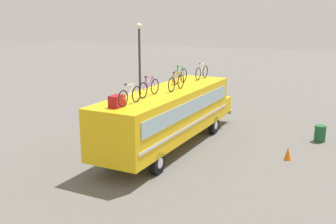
{
  "coord_description": "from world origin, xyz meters",
  "views": [
    {
      "loc": [
        -16.6,
        -8.52,
        6.36
      ],
      "look_at": [
        0.04,
        0.0,
        1.82
      ],
      "focal_mm": 42.79,
      "sensor_mm": 36.0,
      "label": 1
    }
  ],
  "objects_px": {
    "luggage_bag_1": "(117,101)",
    "street_lamp": "(140,62)",
    "trash_bin": "(320,133)",
    "traffic_cone": "(288,154)",
    "rooftop_bicycle_5": "(202,72)",
    "rooftop_bicycle_4": "(180,76)",
    "rooftop_bicycle_2": "(149,88)",
    "rooftop_bicycle_3": "(176,82)",
    "bus": "(170,113)",
    "rooftop_bicycle_1": "(130,95)"
  },
  "relations": [
    {
      "from": "rooftop_bicycle_2",
      "to": "traffic_cone",
      "type": "bearing_deg",
      "value": -64.75
    },
    {
      "from": "luggage_bag_1",
      "to": "rooftop_bicycle_2",
      "type": "bearing_deg",
      "value": -0.92
    },
    {
      "from": "bus",
      "to": "traffic_cone",
      "type": "height_order",
      "value": "bus"
    },
    {
      "from": "luggage_bag_1",
      "to": "rooftop_bicycle_1",
      "type": "distance_m",
      "value": 0.66
    },
    {
      "from": "trash_bin",
      "to": "traffic_cone",
      "type": "distance_m",
      "value": 3.68
    },
    {
      "from": "rooftop_bicycle_3",
      "to": "trash_bin",
      "type": "height_order",
      "value": "rooftop_bicycle_3"
    },
    {
      "from": "rooftop_bicycle_4",
      "to": "street_lamp",
      "type": "bearing_deg",
      "value": 58.8
    },
    {
      "from": "bus",
      "to": "rooftop_bicycle_2",
      "type": "xyz_separation_m",
      "value": [
        -1.88,
        0.07,
        1.53
      ]
    },
    {
      "from": "rooftop_bicycle_3",
      "to": "rooftop_bicycle_5",
      "type": "xyz_separation_m",
      "value": [
        3.72,
        0.24,
        0.01
      ]
    },
    {
      "from": "bus",
      "to": "luggage_bag_1",
      "type": "relative_size",
      "value": 19.02
    },
    {
      "from": "rooftop_bicycle_5",
      "to": "traffic_cone",
      "type": "bearing_deg",
      "value": -118.13
    },
    {
      "from": "rooftop_bicycle_5",
      "to": "street_lamp",
      "type": "xyz_separation_m",
      "value": [
        0.45,
        4.29,
        0.3
      ]
    },
    {
      "from": "rooftop_bicycle_5",
      "to": "trash_bin",
      "type": "bearing_deg",
      "value": -84.23
    },
    {
      "from": "rooftop_bicycle_1",
      "to": "traffic_cone",
      "type": "height_order",
      "value": "rooftop_bicycle_1"
    },
    {
      "from": "luggage_bag_1",
      "to": "rooftop_bicycle_2",
      "type": "relative_size",
      "value": 0.34
    },
    {
      "from": "luggage_bag_1",
      "to": "traffic_cone",
      "type": "relative_size",
      "value": 1.0
    },
    {
      "from": "rooftop_bicycle_1",
      "to": "trash_bin",
      "type": "bearing_deg",
      "value": -38.56
    },
    {
      "from": "rooftop_bicycle_1",
      "to": "rooftop_bicycle_3",
      "type": "bearing_deg",
      "value": -4.06
    },
    {
      "from": "rooftop_bicycle_2",
      "to": "traffic_cone",
      "type": "relative_size",
      "value": 2.92
    },
    {
      "from": "luggage_bag_1",
      "to": "street_lamp",
      "type": "height_order",
      "value": "street_lamp"
    },
    {
      "from": "rooftop_bicycle_2",
      "to": "trash_bin",
      "type": "height_order",
      "value": "rooftop_bicycle_2"
    },
    {
      "from": "luggage_bag_1",
      "to": "traffic_cone",
      "type": "distance_m",
      "value": 8.13
    },
    {
      "from": "luggage_bag_1",
      "to": "rooftop_bicycle_5",
      "type": "xyz_separation_m",
      "value": [
        8.01,
        -0.23,
        0.16
      ]
    },
    {
      "from": "trash_bin",
      "to": "street_lamp",
      "type": "height_order",
      "value": "street_lamp"
    },
    {
      "from": "traffic_cone",
      "to": "rooftop_bicycle_3",
      "type": "bearing_deg",
      "value": 98.81
    },
    {
      "from": "rooftop_bicycle_5",
      "to": "trash_bin",
      "type": "distance_m",
      "value": 7.02
    },
    {
      "from": "traffic_cone",
      "to": "trash_bin",
      "type": "bearing_deg",
      "value": -14.74
    },
    {
      "from": "bus",
      "to": "traffic_cone",
      "type": "relative_size",
      "value": 18.96
    },
    {
      "from": "rooftop_bicycle_1",
      "to": "bus",
      "type": "bearing_deg",
      "value": 1.39
    },
    {
      "from": "rooftop_bicycle_2",
      "to": "trash_bin",
      "type": "relative_size",
      "value": 2.06
    },
    {
      "from": "rooftop_bicycle_3",
      "to": "rooftop_bicycle_4",
      "type": "distance_m",
      "value": 1.98
    },
    {
      "from": "bus",
      "to": "trash_bin",
      "type": "xyz_separation_m",
      "value": [
        4.33,
        -6.49,
        -1.32
      ]
    },
    {
      "from": "rooftop_bicycle_2",
      "to": "rooftop_bicycle_3",
      "type": "bearing_deg",
      "value": -12.89
    },
    {
      "from": "bus",
      "to": "rooftop_bicycle_3",
      "type": "xyz_separation_m",
      "value": [
        -0.03,
        -0.35,
        1.52
      ]
    },
    {
      "from": "luggage_bag_1",
      "to": "rooftop_bicycle_1",
      "type": "relative_size",
      "value": 0.36
    },
    {
      "from": "luggage_bag_1",
      "to": "rooftop_bicycle_2",
      "type": "xyz_separation_m",
      "value": [
        2.44,
        -0.04,
        0.15
      ]
    },
    {
      "from": "bus",
      "to": "trash_bin",
      "type": "bearing_deg",
      "value": -56.27
    },
    {
      "from": "rooftop_bicycle_4",
      "to": "trash_bin",
      "type": "relative_size",
      "value": 2.02
    },
    {
      "from": "luggage_bag_1",
      "to": "rooftop_bicycle_5",
      "type": "distance_m",
      "value": 8.01
    },
    {
      "from": "rooftop_bicycle_1",
      "to": "rooftop_bicycle_2",
      "type": "bearing_deg",
      "value": 5.08
    },
    {
      "from": "rooftop_bicycle_3",
      "to": "traffic_cone",
      "type": "distance_m",
      "value": 6.05
    },
    {
      "from": "rooftop_bicycle_5",
      "to": "luggage_bag_1",
      "type": "bearing_deg",
      "value": 178.38
    },
    {
      "from": "rooftop_bicycle_4",
      "to": "trash_bin",
      "type": "xyz_separation_m",
      "value": [
        2.51,
        -6.84,
        -2.87
      ]
    },
    {
      "from": "bus",
      "to": "rooftop_bicycle_5",
      "type": "height_order",
      "value": "rooftop_bicycle_5"
    },
    {
      "from": "rooftop_bicycle_2",
      "to": "rooftop_bicycle_5",
      "type": "xyz_separation_m",
      "value": [
        5.57,
        -0.19,
        0.0
      ]
    },
    {
      "from": "rooftop_bicycle_3",
      "to": "rooftop_bicycle_4",
      "type": "xyz_separation_m",
      "value": [
        1.85,
        0.7,
        0.02
      ]
    },
    {
      "from": "rooftop_bicycle_4",
      "to": "luggage_bag_1",
      "type": "bearing_deg",
      "value": -177.83
    },
    {
      "from": "luggage_bag_1",
      "to": "rooftop_bicycle_4",
      "type": "distance_m",
      "value": 6.15
    },
    {
      "from": "street_lamp",
      "to": "traffic_cone",
      "type": "bearing_deg",
      "value": -109.05
    },
    {
      "from": "trash_bin",
      "to": "bus",
      "type": "bearing_deg",
      "value": 123.73
    }
  ]
}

